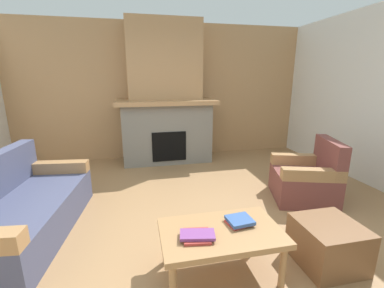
% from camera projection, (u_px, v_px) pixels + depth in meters
% --- Properties ---
extents(ground, '(9.00, 9.00, 0.00)m').
position_uv_depth(ground, '(196.00, 232.00, 2.81)').
color(ground, '#9E754C').
extents(wall_back_wood_panel, '(6.00, 0.12, 2.70)m').
position_uv_depth(wall_back_wood_panel, '(163.00, 92.00, 5.31)').
color(wall_back_wood_panel, tan).
rests_on(wall_back_wood_panel, ground).
extents(fireplace, '(1.90, 0.82, 2.70)m').
position_uv_depth(fireplace, '(166.00, 103.00, 5.00)').
color(fireplace, gray).
rests_on(fireplace, ground).
extents(couch, '(1.04, 1.88, 0.85)m').
position_uv_depth(couch, '(20.00, 211.00, 2.70)').
color(couch, '#474C6B').
rests_on(couch, ground).
extents(armchair, '(0.95, 0.95, 0.85)m').
position_uv_depth(armchair, '(307.00, 179.00, 3.52)').
color(armchair, brown).
rests_on(armchair, ground).
extents(coffee_table, '(1.00, 0.60, 0.43)m').
position_uv_depth(coffee_table, '(221.00, 236.00, 2.12)').
color(coffee_table, '#A87A4C').
rests_on(coffee_table, ground).
extents(ottoman, '(0.52, 0.52, 0.40)m').
position_uv_depth(ottoman, '(328.00, 244.00, 2.30)').
color(ottoman, brown).
rests_on(ottoman, ground).
extents(book_stack_near_edge, '(0.29, 0.24, 0.05)m').
position_uv_depth(book_stack_near_edge, '(197.00, 235.00, 2.00)').
color(book_stack_near_edge, '#B23833').
rests_on(book_stack_near_edge, coffee_table).
extents(book_stack_center, '(0.24, 0.21, 0.05)m').
position_uv_depth(book_stack_center, '(239.00, 221.00, 2.19)').
color(book_stack_center, '#B23833').
rests_on(book_stack_center, coffee_table).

